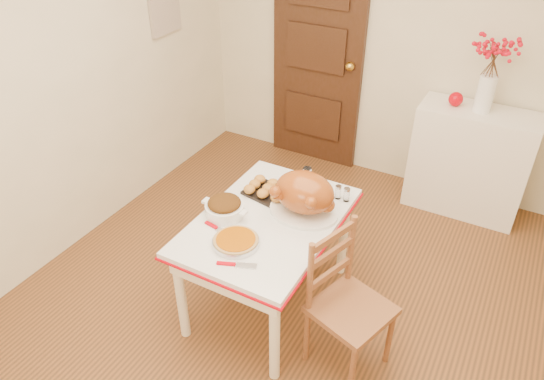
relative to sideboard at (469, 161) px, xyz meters
The scene contains 18 objects.
floor 1.99m from the sideboard, 113.08° to the right, with size 3.50×4.00×0.00m, color #4B301B.
wall_back 1.13m from the sideboard, 163.82° to the left, with size 3.50×0.00×2.50m, color beige.
wall_left 3.18m from the sideboard, 144.64° to the right, with size 0.00×4.00×2.50m, color beige.
door_back 1.58m from the sideboard, behind, with size 0.85×0.06×2.06m, color #381E14.
photo_board 2.76m from the sideboard, 166.88° to the right, with size 0.03×0.35×0.45m, color beige.
sideboard is the anchor object (origin of this frame).
kitchen_table 1.95m from the sideboard, 117.37° to the right, with size 0.80×1.16×0.69m, color silver, non-canonical shape.
chair_oak 1.94m from the sideboard, 97.62° to the right, with size 0.39×0.39×0.89m, color brown, non-canonical shape.
berry_vase 0.74m from the sideboard, behind, with size 0.30×0.30×0.58m, color white, non-canonical shape.
apple 0.54m from the sideboard, behind, with size 0.11×0.11×0.11m, color #BA000C.
turkey_platter 1.78m from the sideboard, 115.03° to the right, with size 0.43×0.35×0.27m, color #9F450F, non-canonical shape.
pumpkin_pie 2.25m from the sideboard, 114.87° to the right, with size 0.26×0.26×0.06m, color #9C4900.
stuffing_dish 2.17m from the sideboard, 122.15° to the right, with size 0.30×0.24×0.12m, color #4F2D0B, non-canonical shape.
rolls_tray 1.84m from the sideboard, 124.23° to the right, with size 0.28×0.22×0.08m, color #C37D27, non-canonical shape.
pie_server 2.34m from the sideboard, 111.24° to the right, with size 0.22×0.06×0.01m, color silver, non-canonical shape.
carving_knife 2.25m from the sideboard, 118.65° to the right, with size 0.26×0.06×0.01m, color silver, non-canonical shape.
drinking_glass 1.54m from the sideboard, 125.12° to the right, with size 0.06×0.06×0.10m, color white.
shaker_pair 1.48m from the sideboard, 113.68° to the right, with size 0.09×0.04×0.09m, color white, non-canonical shape.
Camera 1 is at (1.05, -2.05, 2.54)m, focal length 33.29 mm.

